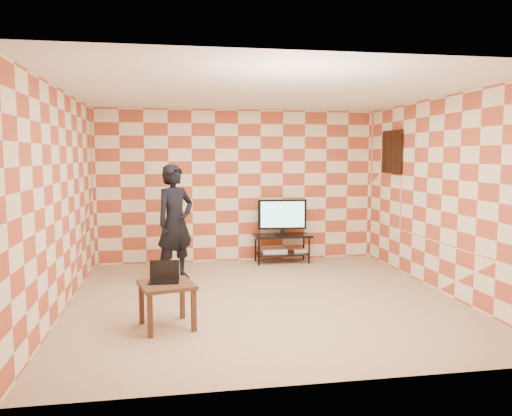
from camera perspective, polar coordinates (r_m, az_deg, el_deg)
The scene contains 14 objects.
floor at distance 6.71m, azimuth 0.87°, elevation -10.35°, with size 5.00×5.00×0.00m, color tan.
wall_back at distance 8.93m, azimuth -2.04°, elevation 2.54°, with size 5.00×0.02×2.70m, color beige.
wall_front at distance 4.05m, azimuth 7.37°, elevation -1.72°, with size 5.00×0.02×2.70m, color beige.
wall_left at distance 6.49m, azimuth -21.36°, elevation 0.82°, with size 0.02×5.00×2.70m, color beige.
wall_right at distance 7.34m, azimuth 20.45°, elevation 1.41°, with size 0.02×5.00×2.70m, color beige.
ceiling at distance 6.49m, azimuth 0.91°, elevation 13.17°, with size 5.00×5.00×0.02m, color white.
wall_art at distance 8.69m, azimuth 15.28°, elevation 6.19°, with size 0.04×0.72×0.72m.
tv_stand at distance 8.86m, azimuth 2.99°, elevation -3.91°, with size 1.02×0.46×0.50m.
tv at distance 8.78m, azimuth 3.01°, elevation -0.83°, with size 0.86×0.18×0.62m.
dvd_player at distance 8.90m, azimuth 2.08°, elevation -4.89°, with size 0.43×0.31×0.07m, color silver.
game_console at distance 8.99m, azimuth 5.02°, elevation -4.86°, with size 0.22×0.16×0.05m, color silver.
side_table at distance 5.63m, azimuth -10.17°, elevation -9.33°, with size 0.68×0.68×0.50m.
laptop at distance 5.69m, azimuth -10.44°, elevation -7.73°, with size 0.34×0.27×0.22m.
person at distance 7.67m, azimuth -9.23°, elevation -1.63°, with size 0.64×0.42×1.76m, color black.
Camera 1 is at (-1.18, -6.33, 1.89)m, focal length 35.00 mm.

